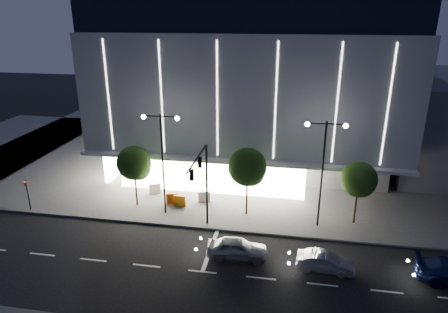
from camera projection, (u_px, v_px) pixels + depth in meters
name	position (u px, v px, depth m)	size (l,w,h in m)	color
ground	(180.00, 256.00, 28.94)	(160.00, 160.00, 0.00)	black
sidewalk_museum	(270.00, 151.00, 50.31)	(70.00, 40.00, 0.15)	#474747
museum	(255.00, 80.00, 45.90)	(30.00, 25.80, 18.00)	#4C4C51
traffic_mast	(202.00, 176.00, 30.13)	(0.33, 5.89, 7.07)	black
street_lamp_west	(162.00, 150.00, 32.92)	(3.16, 0.36, 9.00)	black
street_lamp_east	(323.00, 159.00, 30.83)	(3.16, 0.36, 9.00)	black
ped_signal_far	(28.00, 192.00, 34.86)	(0.22, 0.24, 3.00)	black
tree_left	(134.00, 165.00, 35.00)	(3.02, 3.02, 5.72)	black
tree_mid	(248.00, 169.00, 33.29)	(3.25, 3.25, 6.15)	black
tree_right	(359.00, 181.00, 32.00)	(2.91, 2.91, 5.51)	black
car_lead	(237.00, 248.00, 28.59)	(1.76, 4.38, 1.49)	#999CA0
car_second	(325.00, 262.00, 27.20)	(1.35, 3.88, 1.28)	#B1B3B9
barrier_a	(180.00, 201.00, 35.93)	(1.10, 0.25, 1.00)	orange
barrier_b	(155.00, 189.00, 38.38)	(1.10, 0.25, 1.00)	silver
barrier_c	(172.00, 198.00, 36.40)	(1.10, 0.25, 1.00)	#D0560B
barrier_d	(204.00, 197.00, 36.74)	(1.10, 0.25, 1.00)	silver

